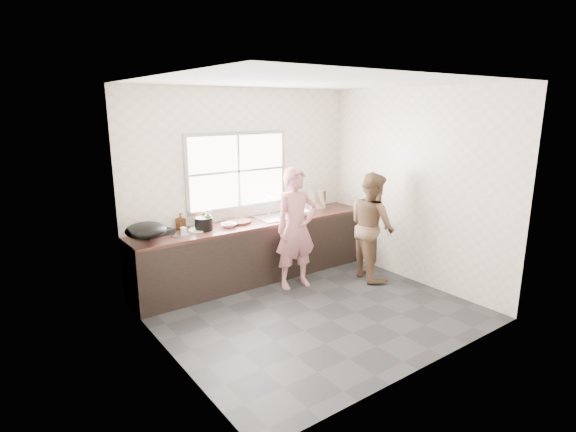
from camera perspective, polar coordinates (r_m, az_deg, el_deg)
floor at (r=5.66m, az=3.12°, el=-11.87°), size 3.60×3.20×0.01m
ceiling at (r=5.11m, az=3.53°, el=16.71°), size 3.60×3.20×0.01m
wall_back at (r=6.52m, az=-5.67°, el=4.06°), size 3.60×0.01×2.70m
wall_left at (r=4.33m, az=-15.52°, el=-1.32°), size 0.01×3.20×2.70m
wall_right at (r=6.49m, az=15.78°, el=3.57°), size 0.01×3.20×2.70m
wall_front at (r=4.14m, az=17.50°, el=-2.17°), size 3.60×0.01×2.70m
cabinet at (r=6.48m, az=-4.06°, el=-4.54°), size 3.60×0.62×0.82m
countertop at (r=6.36m, az=-4.12°, el=-0.85°), size 3.60×0.64×0.04m
sink at (r=6.54m, az=-1.52°, el=-0.19°), size 0.55×0.45×0.02m
faucet at (r=6.67m, az=-2.50°, el=1.36°), size 0.02×0.02×0.30m
window_frame at (r=6.42m, az=-6.41°, el=5.71°), size 1.60×0.05×1.10m
window_glazing at (r=6.40m, az=-6.30°, el=5.68°), size 1.50×0.01×1.00m
woman at (r=6.10m, az=1.02°, el=-2.08°), size 0.62×0.45×1.55m
person_side at (r=6.54m, az=10.61°, el=-1.25°), size 0.76×0.88×1.55m
cutting_board at (r=6.28m, az=-6.32°, el=-0.73°), size 0.38×0.38×0.04m
cleaver at (r=6.11m, az=-7.44°, el=-0.94°), size 0.20×0.19×0.01m
bowl_mince at (r=6.09m, az=-7.55°, el=-1.16°), size 0.26×0.26×0.05m
bowl_crabs at (r=6.66m, az=1.59°, el=0.32°), size 0.23×0.23×0.07m
bowl_held at (r=6.40m, az=-0.01°, el=-0.22°), size 0.24×0.24×0.07m
black_pot at (r=5.98m, az=-10.65°, el=-0.97°), size 0.25×0.25×0.17m
plate_food at (r=5.97m, az=-11.48°, el=-1.79°), size 0.28×0.28×0.02m
bottle_green at (r=5.98m, az=-10.11°, el=-0.46°), size 0.11×0.11×0.27m
bottle_brown_tall at (r=6.08m, az=-13.47°, el=-0.72°), size 0.11×0.11×0.20m
bottle_brown_short at (r=6.14m, az=-10.64°, el=-0.49°), size 0.19×0.19×0.19m
glass_jar at (r=5.78m, az=-13.12°, el=-1.94°), size 0.09×0.09×0.11m
burner at (r=5.95m, az=-16.81°, el=-1.95°), size 0.50×0.50×0.06m
wok at (r=5.58m, az=-17.59°, el=-1.74°), size 0.63×0.63×0.18m
dish_rack at (r=6.97m, az=2.63°, el=2.01°), size 0.50×0.41×0.33m
pot_lid_left at (r=5.81m, az=-13.53°, el=-2.37°), size 0.29×0.29×0.01m
pot_lid_right at (r=6.09m, az=-11.16°, el=-1.49°), size 0.34×0.34×0.01m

